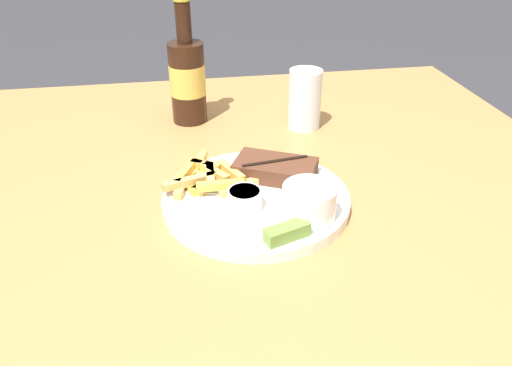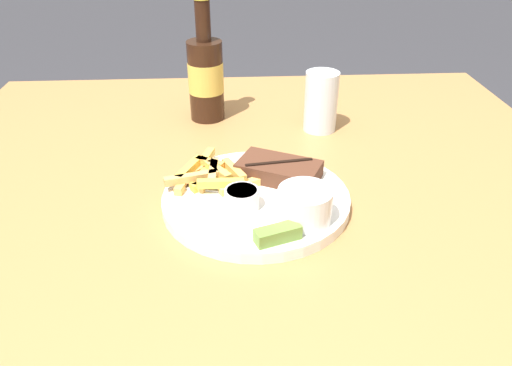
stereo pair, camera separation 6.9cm
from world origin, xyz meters
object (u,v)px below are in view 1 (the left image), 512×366
(dinner_plate, at_px, (256,199))
(fork_utensil, at_px, (207,192))
(steak_portion, at_px, (275,169))
(coleslaw_cup, at_px, (309,200))
(drinking_glass, at_px, (305,99))
(pickle_spear, at_px, (287,232))
(dipping_sauce_cup, at_px, (245,198))
(beer_bottle, at_px, (187,77))

(dinner_plate, xyz_separation_m, fork_utensil, (-0.07, 0.02, 0.01))
(dinner_plate, xyz_separation_m, steak_portion, (0.04, 0.05, 0.02))
(steak_portion, height_order, coleslaw_cup, coleslaw_cup)
(fork_utensil, xyz_separation_m, drinking_glass, (0.21, 0.25, 0.04))
(dinner_plate, xyz_separation_m, pickle_spear, (0.02, -0.11, 0.02))
(dinner_plate, relative_size, dipping_sauce_cup, 5.70)
(dinner_plate, height_order, beer_bottle, beer_bottle)
(steak_portion, height_order, drinking_glass, drinking_glass)
(steak_portion, distance_m, pickle_spear, 0.16)
(dipping_sauce_cup, distance_m, beer_bottle, 0.38)
(dipping_sauce_cup, relative_size, fork_utensil, 0.37)
(dinner_plate, height_order, coleslaw_cup, coleslaw_cup)
(dinner_plate, xyz_separation_m, drinking_glass, (0.14, 0.27, 0.05))
(dinner_plate, height_order, fork_utensil, fork_utensil)
(pickle_spear, distance_m, fork_utensil, 0.16)
(pickle_spear, relative_size, fork_utensil, 0.49)
(steak_portion, bearing_deg, beer_bottle, 112.76)
(dinner_plate, distance_m, drinking_glass, 0.31)
(coleslaw_cup, relative_size, fork_utensil, 0.57)
(fork_utensil, relative_size, beer_bottle, 0.52)
(pickle_spear, height_order, drinking_glass, drinking_glass)
(beer_bottle, xyz_separation_m, drinking_glass, (0.22, -0.07, -0.03))
(coleslaw_cup, height_order, dipping_sauce_cup, coleslaw_cup)
(coleslaw_cup, relative_size, pickle_spear, 1.16)
(steak_portion, xyz_separation_m, pickle_spear, (-0.02, -0.16, -0.00))
(coleslaw_cup, bearing_deg, beer_bottle, 109.62)
(coleslaw_cup, height_order, drinking_glass, drinking_glass)
(beer_bottle, bearing_deg, fork_utensil, -88.32)
(dipping_sauce_cup, relative_size, pickle_spear, 0.76)
(steak_portion, height_order, dipping_sauce_cup, same)
(dinner_plate, distance_m, steak_portion, 0.07)
(dipping_sauce_cup, bearing_deg, pickle_spear, -61.36)
(fork_utensil, bearing_deg, dinner_plate, 0.00)
(pickle_spear, bearing_deg, beer_bottle, 102.91)
(drinking_glass, bearing_deg, fork_utensil, -130.63)
(steak_portion, distance_m, dipping_sauce_cup, 0.10)
(pickle_spear, relative_size, beer_bottle, 0.25)
(pickle_spear, xyz_separation_m, drinking_glass, (0.12, 0.38, 0.03))
(pickle_spear, bearing_deg, fork_utensil, 125.63)
(steak_portion, distance_m, drinking_glass, 0.24)
(drinking_glass, bearing_deg, dinner_plate, -118.09)
(dinner_plate, distance_m, dipping_sauce_cup, 0.05)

